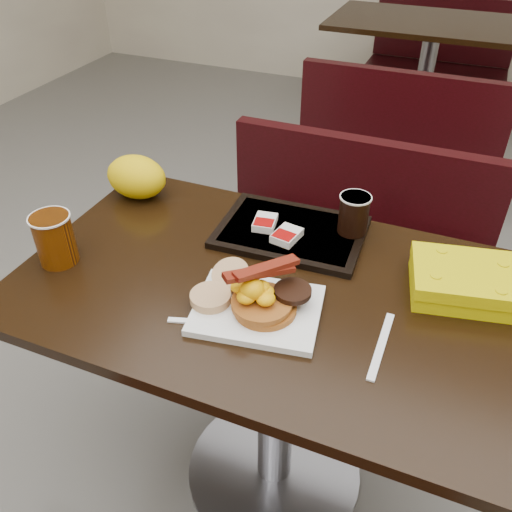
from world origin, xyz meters
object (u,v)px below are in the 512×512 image
at_px(table_far, 423,84).
at_px(coffee_cup_near, 55,239).
at_px(bench_far_s, 403,129).
at_px(hashbrown_sleeve_right, 287,235).
at_px(table_near, 277,395).
at_px(hashbrown_sleeve_left, 265,222).
at_px(knife, 381,346).
at_px(coffee_cup_far, 354,214).
at_px(clamshell, 467,282).
at_px(paper_bag, 137,177).
at_px(fork, 192,321).
at_px(tray, 291,232).
at_px(bench_far_n, 437,56).
at_px(platter, 257,310).
at_px(bench_near_n, 344,254).
at_px(pancake_stack, 265,305).

bearing_deg(table_far, coffee_cup_near, -100.92).
relative_size(bench_far_s, coffee_cup_near, 8.00).
xyz_separation_m(bench_far_s, hashbrown_sleeve_right, (-0.04, -1.74, 0.42)).
bearing_deg(table_near, hashbrown_sleeve_left, 120.52).
xyz_separation_m(coffee_cup_near, knife, (0.77, 0.01, -0.06)).
bearing_deg(table_near, table_far, 90.00).
height_order(coffee_cup_far, clamshell, coffee_cup_far).
xyz_separation_m(bench_far_s, coffee_cup_near, (-0.52, -2.01, 0.45)).
bearing_deg(bench_far_s, paper_bag, -107.07).
bearing_deg(fork, tray, 60.70).
distance_m(table_far, bench_far_s, 0.70).
relative_size(bench_far_n, platter, 3.78).
relative_size(bench_near_n, platter, 3.78).
distance_m(bench_near_n, knife, 0.92).
height_order(fork, hashbrown_sleeve_left, hashbrown_sleeve_left).
relative_size(table_near, tray, 3.29).
height_order(bench_far_n, hashbrown_sleeve_left, hashbrown_sleeve_left).
bearing_deg(table_near, bench_far_s, 90.00).
xyz_separation_m(bench_near_n, hashbrown_sleeve_left, (-0.12, -0.50, 0.42)).
xyz_separation_m(hashbrown_sleeve_left, paper_bag, (-0.40, 0.03, 0.03)).
height_order(bench_near_n, knife, knife).
relative_size(table_near, bench_far_n, 1.20).
bearing_deg(hashbrown_sleeve_right, fork, -94.37).
height_order(table_far, hashbrown_sleeve_right, hashbrown_sleeve_right).
height_order(hashbrown_sleeve_right, paper_bag, paper_bag).
xyz_separation_m(table_far, bench_far_n, (0.00, 0.70, -0.02)).
relative_size(pancake_stack, paper_bag, 0.77).
relative_size(bench_far_n, tray, 2.74).
xyz_separation_m(hashbrown_sleeve_left, hashbrown_sleeve_right, (0.07, -0.03, 0.00)).
height_order(bench_far_s, tray, tray).
height_order(hashbrown_sleeve_left, clamshell, clamshell).
relative_size(tray, hashbrown_sleeve_right, 4.83).
height_order(fork, coffee_cup_far, coffee_cup_far).
distance_m(table_near, paper_bag, 0.71).
distance_m(tray, coffee_cup_far, 0.16).
height_order(table_near, pancake_stack, pancake_stack).
bearing_deg(table_far, bench_far_n, 90.00).
bearing_deg(coffee_cup_far, hashbrown_sleeve_right, -146.00).
xyz_separation_m(hashbrown_sleeve_right, paper_bag, (-0.47, 0.07, 0.03)).
height_order(table_far, coffee_cup_near, coffee_cup_near).
bearing_deg(coffee_cup_near, tray, 33.47).
xyz_separation_m(platter, coffee_cup_near, (-0.51, -0.01, 0.05)).
bearing_deg(table_far, platter, -90.36).
bearing_deg(table_near, hashbrown_sleeve_right, 105.18).
relative_size(bench_far_n, knife, 5.18).
bearing_deg(coffee_cup_near, hashbrown_sleeve_right, 29.34).
xyz_separation_m(coffee_cup_far, clamshell, (0.29, -0.12, -0.04)).
relative_size(knife, clamshell, 0.82).
height_order(table_far, paper_bag, paper_bag).
bearing_deg(table_far, pancake_stack, -89.96).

